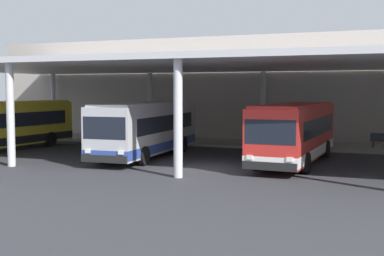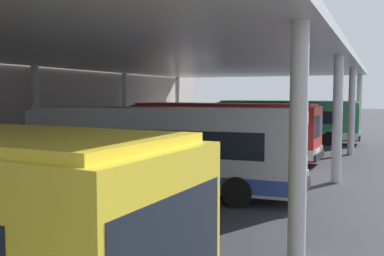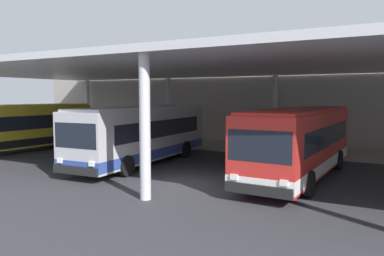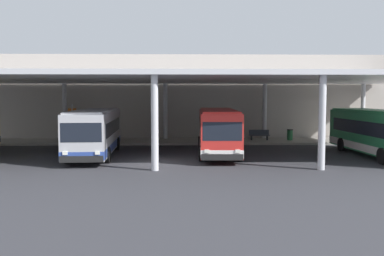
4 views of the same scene
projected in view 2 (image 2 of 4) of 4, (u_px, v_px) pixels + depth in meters
ground_plane at (276, 178)px, 19.32m from camera, size 200.00×200.00×0.00m
platform_kerb at (62, 160)px, 23.95m from camera, size 42.00×4.50×0.18m
station_building_facade at (15, 88)px, 24.93m from camera, size 48.00×1.60×8.02m
canopy_shelter at (164, 60)px, 21.08m from camera, size 40.00×17.00×5.55m
bus_second_bay at (161, 148)px, 16.43m from camera, size 3.11×10.65×3.17m
bus_middle_bay at (222, 130)px, 24.44m from camera, size 2.99×10.61×3.17m
bus_far_bay at (287, 121)px, 33.63m from camera, size 2.89×10.59×3.17m
bench_waiting at (139, 136)px, 31.66m from camera, size 1.80×0.45×0.92m
trash_bin at (159, 133)px, 34.10m from camera, size 0.52×0.52×0.98m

